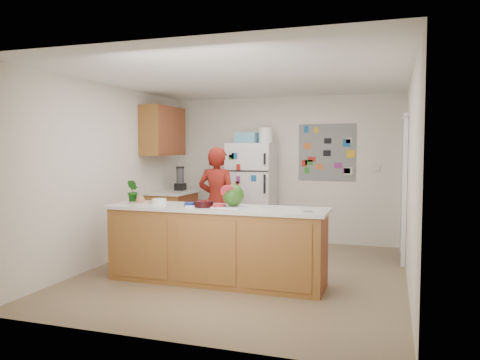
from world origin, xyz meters
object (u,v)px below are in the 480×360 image
(watermelon, at_px, (233,195))
(cherry_bowl, at_px, (204,204))
(person, at_px, (217,202))
(refrigerator, at_px, (252,194))

(watermelon, distance_m, cherry_bowl, 0.37)
(person, relative_size, cherry_bowl, 7.05)
(refrigerator, bearing_deg, cherry_bowl, -87.02)
(watermelon, bearing_deg, cherry_bowl, -163.35)
(cherry_bowl, bearing_deg, refrigerator, 92.98)
(refrigerator, height_order, person, refrigerator)
(watermelon, xyz_separation_m, cherry_bowl, (-0.34, -0.10, -0.11))
(watermelon, height_order, cherry_bowl, watermelon)
(person, xyz_separation_m, cherry_bowl, (0.35, -1.36, 0.14))
(person, height_order, watermelon, person)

